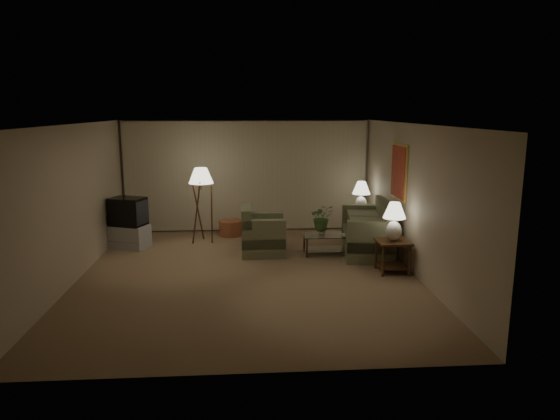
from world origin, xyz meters
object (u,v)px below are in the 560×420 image
object	(u,v)px
armchair	(263,235)
table_lamp_far	(361,194)
sofa	(367,232)
floor_lamp	(202,204)
table_lamp_near	(394,218)
ottoman	(231,228)
coffee_table	(329,241)
tv_cabinet	(129,236)
vase	(322,231)
side_table_near	(393,250)
side_table_far	(360,220)
crt_tv	(128,212)

from	to	relation	value
armchair	table_lamp_far	xyz separation A→B (m)	(2.33, 1.21, 0.63)
sofa	floor_lamp	world-z (taller)	floor_lamp
table_lamp_near	ottoman	xyz separation A→B (m)	(-3.04, 2.94, -0.84)
sofa	ottoman	xyz separation A→B (m)	(-2.89, 1.59, -0.24)
coffee_table	tv_cabinet	xyz separation A→B (m)	(-4.23, 0.78, -0.03)
table_lamp_far	tv_cabinet	size ratio (longest dim) A/B	0.77
coffee_table	vase	world-z (taller)	vase
side_table_near	table_lamp_far	world-z (taller)	table_lamp_far
armchair	table_lamp_near	world-z (taller)	table_lamp_near
table_lamp_near	ottoman	bearing A→B (deg)	135.97
table_lamp_near	ottoman	distance (m)	4.31
tv_cabinet	ottoman	distance (m)	2.34
tv_cabinet	floor_lamp	size ratio (longest dim) A/B	0.55
tv_cabinet	ottoman	size ratio (longest dim) A/B	1.71
side_table_far	table_lamp_near	world-z (taller)	table_lamp_near
table_lamp_far	coffee_table	distance (m)	1.82
side_table_near	vase	xyz separation A→B (m)	(-1.12, 1.25, 0.08)
side_table_near	tv_cabinet	size ratio (longest dim) A/B	0.65
side_table_far	ottoman	xyz separation A→B (m)	(-3.04, 0.34, -0.22)
armchair	table_lamp_far	world-z (taller)	table_lamp_far
armchair	table_lamp_near	bearing A→B (deg)	-120.94
crt_tv	floor_lamp	xyz separation A→B (m)	(1.55, 0.37, 0.08)
ottoman	crt_tv	bearing A→B (deg)	-157.10
coffee_table	ottoman	size ratio (longest dim) A/B	2.03
sofa	vase	world-z (taller)	sofa
ottoman	armchair	bearing A→B (deg)	-65.22
table_lamp_far	vase	world-z (taller)	table_lamp_far
armchair	vase	bearing A→B (deg)	-96.68
sofa	floor_lamp	xyz separation A→B (m)	(-3.50, 1.05, 0.46)
ottoman	vase	bearing A→B (deg)	-41.39
ottoman	sofa	bearing A→B (deg)	-28.82
sofa	floor_lamp	size ratio (longest dim) A/B	1.28
floor_lamp	vase	size ratio (longest dim) A/B	10.43
armchair	floor_lamp	bearing A→B (deg)	52.62
armchair	ottoman	distance (m)	1.72
tv_cabinet	floor_lamp	world-z (taller)	floor_lamp
table_lamp_near	crt_tv	size ratio (longest dim) A/B	0.85
tv_cabinet	floor_lamp	xyz separation A→B (m)	(1.55, 0.37, 0.63)
armchair	table_lamp_near	xyz separation A→B (m)	(2.33, -1.39, 0.63)
side_table_near	table_lamp_near	distance (m)	0.60
table_lamp_near	table_lamp_far	distance (m)	2.60
coffee_table	crt_tv	size ratio (longest dim) A/B	1.32
side_table_far	floor_lamp	xyz separation A→B (m)	(-3.65, -0.20, 0.48)
side_table_near	tv_cabinet	world-z (taller)	side_table_near
armchair	ottoman	bearing A→B (deg)	24.67
side_table_far	crt_tv	xyz separation A→B (m)	(-5.20, -0.57, 0.40)
coffee_table	sofa	bearing A→B (deg)	6.93
side_table_far	tv_cabinet	xyz separation A→B (m)	(-5.20, -0.57, -0.15)
side_table_far	coffee_table	distance (m)	1.67
armchair	floor_lamp	world-z (taller)	floor_lamp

